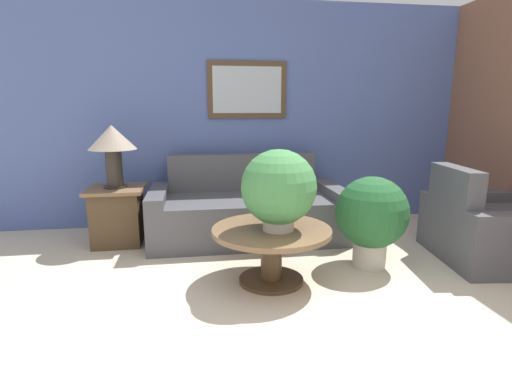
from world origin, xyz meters
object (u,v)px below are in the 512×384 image
at_px(couch_main, 247,212).
at_px(potted_plant_floor, 372,216).
at_px(coffee_table, 271,243).
at_px(side_table, 118,215).
at_px(table_lamp, 112,143).
at_px(armchair, 485,230).
at_px(potted_plant_on_table, 279,188).

bearing_deg(couch_main, potted_plant_floor, -45.60).
distance_m(coffee_table, potted_plant_floor, 0.96).
distance_m(couch_main, coffee_table, 1.18).
distance_m(coffee_table, side_table, 1.83).
distance_m(coffee_table, table_lamp, 1.96).
relative_size(side_table, potted_plant_floor, 0.73).
relative_size(couch_main, potted_plant_floor, 2.52).
distance_m(armchair, potted_plant_floor, 1.13).
bearing_deg(side_table, potted_plant_on_table, -40.59).
relative_size(couch_main, armchair, 1.78).
xyz_separation_m(armchair, potted_plant_on_table, (-2.00, -0.23, 0.50)).
bearing_deg(side_table, table_lamp, 0.00).
bearing_deg(side_table, coffee_table, -40.14).
height_order(potted_plant_on_table, potted_plant_floor, potted_plant_on_table).
distance_m(armchair, potted_plant_on_table, 2.08).
xyz_separation_m(couch_main, armchair, (2.09, -1.00, 0.00)).
relative_size(armchair, potted_plant_on_table, 1.82).
height_order(coffee_table, potted_plant_on_table, potted_plant_on_table).
bearing_deg(potted_plant_floor, side_table, 156.93).
height_order(couch_main, armchair, same).
distance_m(table_lamp, potted_plant_on_table, 1.91).
distance_m(side_table, potted_plant_on_table, 1.95).
bearing_deg(side_table, potted_plant_floor, -23.07).
xyz_separation_m(side_table, potted_plant_floor, (2.32, -0.99, 0.16)).
bearing_deg(side_table, couch_main, 0.14).
height_order(armchair, potted_plant_on_table, potted_plant_on_table).
bearing_deg(potted_plant_floor, coffee_table, -168.56).
height_order(coffee_table, table_lamp, table_lamp).
bearing_deg(table_lamp, potted_plant_floor, -23.07).
bearing_deg(table_lamp, side_table, 0.00).
relative_size(couch_main, side_table, 3.46).
relative_size(table_lamp, potted_plant_floor, 0.78).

